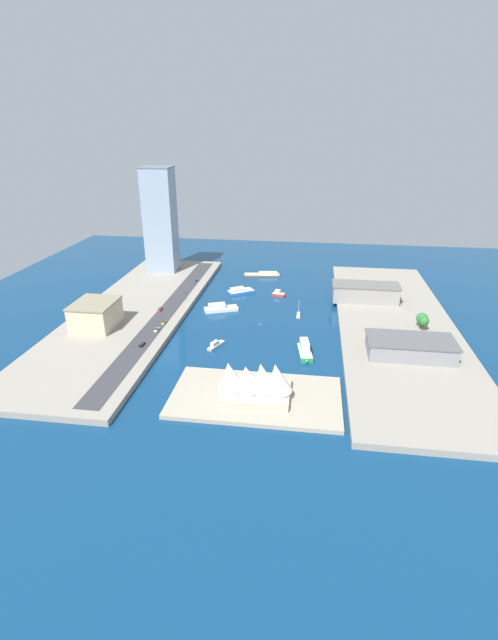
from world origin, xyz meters
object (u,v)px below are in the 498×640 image
object	(u,v)px
pickup_red	(160,309)
traffic_light_waterfront	(186,295)
catamaran_blue	(240,291)
tugboat_red	(279,294)
carpark_squat_concrete	(365,292)
office_block_beige	(96,314)
sailboat_small_white	(299,315)
ferry_green_doubledeck	(305,350)
suv_black	(142,344)
taxi_yellow_cab	(164,322)
barge_flat_brown	(264,274)
yacht_sleek_gray	(216,345)
van_white	(157,330)
hatchback_blue	(195,281)
ferry_white_commuter	(220,308)
tower_tall_glass	(160,220)
warehouse_low_gray	(410,347)
opera_landmark	(255,381)

from	to	relation	value
pickup_red	traffic_light_waterfront	size ratio (longest dim) A/B	0.78
catamaran_blue	tugboat_red	size ratio (longest dim) A/B	1.91
carpark_squat_concrete	office_block_beige	bearing A→B (deg)	22.38
sailboat_small_white	carpark_squat_concrete	xyz separation A→B (m)	(-44.70, -26.85, 8.36)
ferry_green_doubledeck	office_block_beige	size ratio (longest dim) A/B	0.75
suv_black	carpark_squat_concrete	bearing A→B (deg)	-145.17
taxi_yellow_cab	carpark_squat_concrete	bearing A→B (deg)	-155.14
barge_flat_brown	taxi_yellow_cab	world-z (taller)	taxi_yellow_cab
pickup_red	suv_black	xyz separation A→B (m)	(-6.67, 51.44, -0.03)
carpark_squat_concrete	yacht_sleek_gray	bearing A→B (deg)	41.51
van_white	traffic_light_waterfront	world-z (taller)	traffic_light_waterfront
carpark_squat_concrete	van_white	xyz separation A→B (m)	(127.09, 69.64, -5.09)
office_block_beige	hatchback_blue	bearing A→B (deg)	-112.34
yacht_sleek_gray	traffic_light_waterfront	xyz separation A→B (m)	(34.02, -60.83, 6.23)
catamaran_blue	ferry_white_commuter	xyz separation A→B (m)	(7.73, 37.41, 0.35)
sailboat_small_white	ferry_green_doubledeck	bearing A→B (deg)	95.73
catamaran_blue	tower_tall_glass	size ratio (longest dim) A/B	0.25
traffic_light_waterfront	hatchback_blue	bearing A→B (deg)	-84.54
sailboat_small_white	yacht_sleek_gray	distance (m)	68.69
hatchback_blue	suv_black	xyz separation A→B (m)	(1.34, 113.50, -0.04)
carpark_squat_concrete	catamaran_blue	bearing A→B (deg)	-7.95
ferry_green_doubledeck	tugboat_red	bearing A→B (deg)	-76.70
suv_black	warehouse_low_gray	bearing A→B (deg)	-176.38
warehouse_low_gray	van_white	world-z (taller)	warehouse_low_gray
barge_flat_brown	office_block_beige	size ratio (longest dim) A/B	1.10
tugboat_red	opera_landmark	size ratio (longest dim) A/B	0.31
van_white	tower_tall_glass	bearing A→B (deg)	-74.08
catamaran_blue	barge_flat_brown	size ratio (longest dim) A/B	0.68
sailboat_small_white	office_block_beige	xyz separation A→B (m)	(120.46, 41.17, 10.23)
sailboat_small_white	traffic_light_waterfront	world-z (taller)	sailboat_small_white
tugboat_red	hatchback_blue	size ratio (longest dim) A/B	2.15
sailboat_small_white	traffic_light_waterfront	xyz separation A→B (m)	(78.64, -8.61, 6.68)
barge_flat_brown	pickup_red	world-z (taller)	pickup_red
pickup_red	van_white	size ratio (longest dim) A/B	0.99
carpark_squat_concrete	pickup_red	size ratio (longest dim) A/B	9.01
carpark_squat_concrete	office_block_beige	world-z (taller)	office_block_beige
ferry_green_doubledeck	van_white	world-z (taller)	ferry_green_doubledeck
van_white	suv_black	distance (m)	19.99
barge_flat_brown	ferry_green_doubledeck	xyz separation A→B (m)	(-37.89, 137.95, 1.49)
office_block_beige	tower_tall_glass	bearing A→B (deg)	-91.68
office_block_beige	suv_black	world-z (taller)	office_block_beige
warehouse_low_gray	sailboat_small_white	bearing A→B (deg)	-41.51
tugboat_red	traffic_light_waterfront	xyz separation A→B (m)	(62.54, 28.26, 5.99)
ferry_green_doubledeck	office_block_beige	world-z (taller)	office_block_beige
office_block_beige	hatchback_blue	world-z (taller)	office_block_beige
barge_flat_brown	suv_black	xyz separation A→B (m)	(51.57, 146.37, 2.91)
catamaran_blue	carpark_squat_concrete	xyz separation A→B (m)	(-90.10, 12.59, 7.69)
ferry_green_doubledeck	pickup_red	distance (m)	105.33
office_block_beige	warehouse_low_gray	xyz separation A→B (m)	(-180.98, 12.40, -3.13)
barge_flat_brown	carpark_squat_concrete	xyz separation A→B (m)	(-77.14, 56.82, 8.01)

